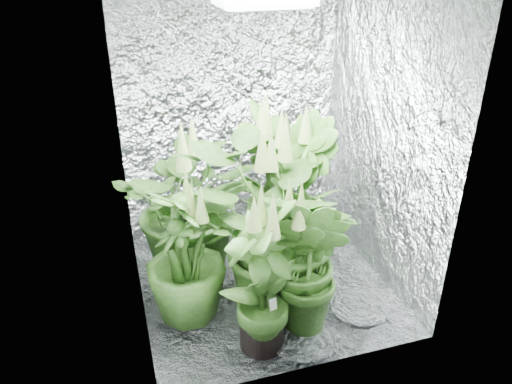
{
  "coord_description": "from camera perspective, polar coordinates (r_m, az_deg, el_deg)",
  "views": [
    {
      "loc": [
        -0.86,
        -2.64,
        2.09
      ],
      "look_at": [
        -0.04,
        0.0,
        0.7
      ],
      "focal_mm": 35.0,
      "sensor_mm": 36.0,
      "label": 1
    }
  ],
  "objects": [
    {
      "name": "plant_b",
      "position": [
        3.67,
        1.32,
        1.65
      ],
      "size": [
        0.76,
        0.76,
        1.16
      ],
      "rotation": [
        0.0,
        0.0,
        0.51
      ],
      "color": "black",
      "rests_on": "ground"
    },
    {
      "name": "plant_label",
      "position": [
        2.81,
        1.96,
        -12.74
      ],
      "size": [
        0.05,
        0.03,
        0.07
      ],
      "primitive_type": "cube",
      "rotation": [
        -0.21,
        0.0,
        0.2
      ],
      "color": "white",
      "rests_on": "plant_f"
    },
    {
      "name": "plant_g",
      "position": [
        2.87,
        5.81,
        -8.13
      ],
      "size": [
        0.67,
        0.67,
        0.98
      ],
      "rotation": [
        0.0,
        0.0,
        5.24
      ],
      "color": "black",
      "rests_on": "ground"
    },
    {
      "name": "plant_d",
      "position": [
        2.97,
        -8.14,
        -7.41
      ],
      "size": [
        0.66,
        0.66,
        0.95
      ],
      "rotation": [
        0.0,
        0.0,
        2.07
      ],
      "color": "black",
      "rests_on": "ground"
    },
    {
      "name": "ground",
      "position": [
        3.47,
        0.71,
        -10.25
      ],
      "size": [
        1.6,
        1.6,
        0.0
      ],
      "primitive_type": "plane",
      "color": "silver",
      "rests_on": "ground"
    },
    {
      "name": "plant_f",
      "position": [
        2.71,
        0.73,
        -9.77
      ],
      "size": [
        0.66,
        0.66,
        1.02
      ],
      "rotation": [
        0.0,
        0.0,
        4.26
      ],
      "color": "black",
      "rests_on": "ground"
    },
    {
      "name": "circulation_fan",
      "position": [
        3.95,
        7.24,
        -3.08
      ],
      "size": [
        0.15,
        0.28,
        0.32
      ],
      "rotation": [
        0.0,
        0.0,
        -0.2
      ],
      "color": "black",
      "rests_on": "ground"
    },
    {
      "name": "plant_e",
      "position": [
        2.96,
        2.62,
        -4.51
      ],
      "size": [
        1.2,
        1.2,
        1.16
      ],
      "rotation": [
        0.0,
        0.0,
        3.44
      ],
      "color": "black",
      "rests_on": "ground"
    },
    {
      "name": "plant_a",
      "position": [
        3.34,
        -7.59,
        -1.49
      ],
      "size": [
        1.04,
        1.04,
        1.11
      ],
      "rotation": [
        0.0,
        0.0,
        6.11
      ],
      "color": "black",
      "rests_on": "ground"
    },
    {
      "name": "plant_c",
      "position": [
        3.35,
        4.73,
        -0.84
      ],
      "size": [
        0.73,
        0.73,
        1.18
      ],
      "rotation": [
        0.0,
        0.0,
        1.3
      ],
      "color": "black",
      "rests_on": "ground"
    },
    {
      "name": "walls",
      "position": [
        2.98,
        0.82,
        5.3
      ],
      "size": [
        1.62,
        1.62,
        2.0
      ],
      "color": "silver",
      "rests_on": "ground"
    }
  ]
}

